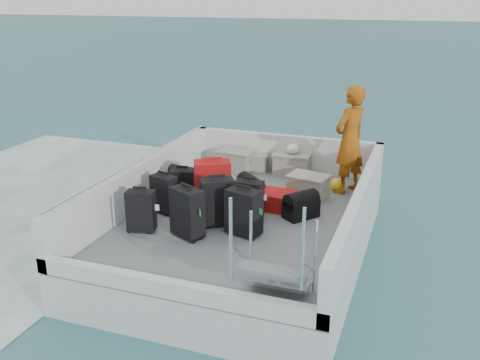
% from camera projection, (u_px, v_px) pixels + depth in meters
% --- Properties ---
extents(ground, '(160.00, 160.00, 0.00)m').
position_uv_depth(ground, '(244.00, 253.00, 8.40)').
color(ground, '#1A4C5B').
rests_on(ground, ground).
extents(wake_foam, '(10.00, 10.00, 0.00)m').
position_uv_depth(wake_foam, '(1.00, 213.00, 9.94)').
color(wake_foam, white).
rests_on(wake_foam, ground).
extents(ferry_hull, '(3.60, 5.00, 0.60)m').
position_uv_depth(ferry_hull, '(244.00, 236.00, 8.30)').
color(ferry_hull, silver).
rests_on(ferry_hull, ground).
extents(deck, '(3.30, 4.70, 0.02)m').
position_uv_depth(deck, '(244.00, 217.00, 8.20)').
color(deck, slate).
rests_on(deck, ferry_hull).
extents(deck_fittings, '(3.60, 5.00, 0.90)m').
position_uv_depth(deck_fittings, '(259.00, 204.00, 7.68)').
color(deck_fittings, silver).
rests_on(deck_fittings, deck).
extents(suitcase_0, '(0.43, 0.30, 0.61)m').
position_uv_depth(suitcase_0, '(141.00, 211.00, 7.60)').
color(suitcase_0, black).
rests_on(suitcase_0, deck).
extents(suitcase_1, '(0.45, 0.34, 0.60)m').
position_uv_depth(suitcase_1, '(164.00, 194.00, 8.26)').
color(suitcase_1, black).
rests_on(suitcase_1, deck).
extents(suitcase_2, '(0.43, 0.32, 0.55)m').
position_uv_depth(suitcase_2, '(183.00, 186.00, 8.70)').
color(suitcase_2, black).
rests_on(suitcase_2, deck).
extents(suitcase_3, '(0.54, 0.45, 0.71)m').
position_uv_depth(suitcase_3, '(187.00, 213.00, 7.42)').
color(suitcase_3, black).
rests_on(suitcase_3, deck).
extents(suitcase_4, '(0.56, 0.50, 0.71)m').
position_uv_depth(suitcase_4, '(217.00, 202.00, 7.81)').
color(suitcase_4, black).
rests_on(suitcase_4, deck).
extents(suitcase_5, '(0.65, 0.55, 0.77)m').
position_uv_depth(suitcase_5, '(213.00, 185.00, 8.43)').
color(suitcase_5, '#B6180E').
rests_on(suitcase_5, deck).
extents(suitcase_6, '(0.54, 0.40, 0.67)m').
position_uv_depth(suitcase_6, '(244.00, 212.00, 7.50)').
color(suitcase_6, black).
rests_on(suitcase_6, deck).
extents(suitcase_7, '(0.42, 0.25, 0.58)m').
position_uv_depth(suitcase_7, '(249.00, 200.00, 8.08)').
color(suitcase_7, black).
rests_on(suitcase_7, deck).
extents(suitcase_8, '(0.74, 0.52, 0.28)m').
position_uv_depth(suitcase_8, '(273.00, 200.00, 8.50)').
color(suitcase_8, '#B6180E').
rests_on(suitcase_8, deck).
extents(duffel_0, '(0.59, 0.37, 0.32)m').
position_uv_depth(duffel_0, '(185.00, 180.00, 9.31)').
color(duffel_0, black).
rests_on(duffel_0, deck).
extents(duffel_1, '(0.59, 0.58, 0.32)m').
position_uv_depth(duffel_1, '(251.00, 191.00, 8.83)').
color(duffel_1, black).
rests_on(duffel_1, deck).
extents(duffel_2, '(0.55, 0.59, 0.32)m').
position_uv_depth(duffel_2, '(301.00, 208.00, 8.13)').
color(duffel_2, black).
rests_on(duffel_2, deck).
extents(crate_0, '(0.66, 0.49, 0.38)m').
position_uv_depth(crate_0, '(236.00, 161.00, 10.26)').
color(crate_0, gray).
rests_on(crate_0, deck).
extents(crate_1, '(0.59, 0.47, 0.31)m').
position_uv_depth(crate_1, '(253.00, 163.00, 10.29)').
color(crate_1, gray).
rests_on(crate_1, deck).
extents(crate_2, '(0.65, 0.46, 0.39)m').
position_uv_depth(crate_2, '(292.00, 165.00, 10.03)').
color(crate_2, gray).
rests_on(crate_2, deck).
extents(crate_3, '(0.68, 0.54, 0.37)m').
position_uv_depth(crate_3, '(308.00, 187.00, 8.91)').
color(crate_3, gray).
rests_on(crate_3, deck).
extents(yellow_bag, '(0.28, 0.26, 0.22)m').
position_uv_depth(yellow_bag, '(338.00, 184.00, 9.26)').
color(yellow_bag, yellow).
rests_on(yellow_bag, deck).
extents(white_bag, '(0.24, 0.24, 0.18)m').
position_uv_depth(white_bag, '(293.00, 150.00, 9.93)').
color(white_bag, white).
rests_on(white_bag, crate_2).
extents(passenger, '(0.72, 0.80, 1.83)m').
position_uv_depth(passenger, '(350.00, 140.00, 8.94)').
color(passenger, orange).
rests_on(passenger, deck).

